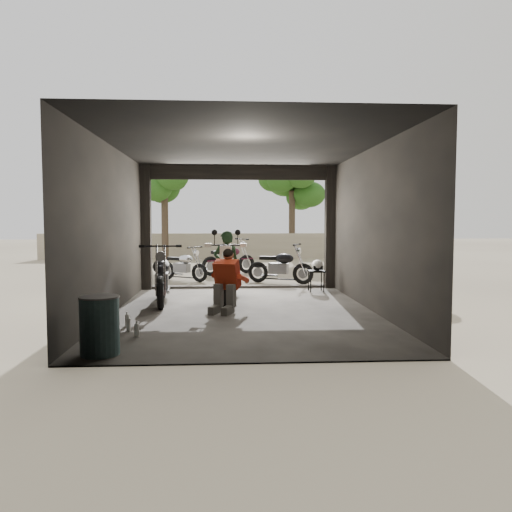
{
  "coord_description": "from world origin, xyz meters",
  "views": [
    {
      "loc": [
        -0.35,
        -9.55,
        1.77
      ],
      "look_at": [
        0.27,
        0.6,
        1.06
      ],
      "focal_mm": 35.0,
      "sensor_mm": 36.0,
      "label": 1
    }
  ],
  "objects": [
    {
      "name": "sign_post",
      "position": [
        3.85,
        3.24,
        1.65
      ],
      "size": [
        0.81,
        0.08,
        2.44
      ],
      "rotation": [
        0.0,
        0.0,
        -0.13
      ],
      "color": "black",
      "rests_on": "ground"
    },
    {
      "name": "mechanic",
      "position": [
        -0.37,
        -0.02,
        0.6
      ],
      "size": [
        0.86,
        0.99,
        1.2
      ],
      "primitive_type": null,
      "rotation": [
        0.0,
        0.0,
        -0.36
      ],
      "color": "red",
      "rests_on": "ground"
    },
    {
      "name": "main_bike",
      "position": [
        -0.28,
        1.35,
        0.66
      ],
      "size": [
        1.02,
        2.06,
        1.32
      ],
      "primitive_type": null,
      "rotation": [
        0.0,
        0.0,
        -0.11
      ],
      "color": "beige",
      "rests_on": "ground"
    },
    {
      "name": "oil_drum",
      "position": [
        -2.0,
        -3.0,
        0.39
      ],
      "size": [
        0.52,
        0.52,
        0.78
      ],
      "primitive_type": "cylinder",
      "rotation": [
        0.0,
        0.0,
        -0.03
      ],
      "color": "#3A5D61",
      "rests_on": "ground"
    },
    {
      "name": "left_bike",
      "position": [
        -1.72,
        1.16,
        0.65
      ],
      "size": [
        0.97,
        1.98,
        1.29
      ],
      "primitive_type": null,
      "rotation": [
        0.0,
        0.0,
        0.1
      ],
      "color": "black",
      "rests_on": "ground"
    },
    {
      "name": "outside_bike_c",
      "position": [
        1.19,
        4.47,
        0.57
      ],
      "size": [
        1.82,
        1.3,
        1.14
      ],
      "primitive_type": null,
      "rotation": [
        0.0,
        0.0,
        1.17
      ],
      "color": "black",
      "rests_on": "ground"
    },
    {
      "name": "boundary_wall",
      "position": [
        0.0,
        14.0,
        0.6
      ],
      "size": [
        18.0,
        0.3,
        1.2
      ],
      "primitive_type": "cube",
      "color": "gray",
      "rests_on": "ground"
    },
    {
      "name": "tree_left",
      "position": [
        -3.0,
        12.5,
        3.99
      ],
      "size": [
        2.2,
        2.2,
        5.6
      ],
      "color": "#382B1E",
      "rests_on": "ground"
    },
    {
      "name": "outside_bike_b",
      "position": [
        -0.24,
        6.95,
        0.6
      ],
      "size": [
        1.89,
        1.54,
        1.2
      ],
      "primitive_type": null,
      "rotation": [
        0.0,
        0.0,
        2.12
      ],
      "color": "#3F0F1E",
      "rests_on": "ground"
    },
    {
      "name": "rider",
      "position": [
        -0.33,
        1.52,
        0.78
      ],
      "size": [
        0.57,
        0.38,
        1.56
      ],
      "primitive_type": "imported",
      "rotation": [
        0.0,
        0.0,
        3.14
      ],
      "color": "black",
      "rests_on": "ground"
    },
    {
      "name": "ground",
      "position": [
        0.0,
        0.0,
        0.0
      ],
      "size": [
        80.0,
        80.0,
        0.0
      ],
      "primitive_type": "plane",
      "color": "#7A6D56",
      "rests_on": "ground"
    },
    {
      "name": "outside_bike_a",
      "position": [
        -1.61,
        5.24,
        0.52
      ],
      "size": [
        1.62,
        1.38,
        1.03
      ],
      "primitive_type": null,
      "rotation": [
        0.0,
        0.0,
        0.98
      ],
      "color": "black",
      "rests_on": "ground"
    },
    {
      "name": "stool",
      "position": [
        1.91,
        2.7,
        0.47
      ],
      "size": [
        0.39,
        0.39,
        0.54
      ],
      "rotation": [
        0.0,
        0.0,
        -0.1
      ],
      "color": "black",
      "rests_on": "ground"
    },
    {
      "name": "helmet",
      "position": [
        1.93,
        2.72,
        0.68
      ],
      "size": [
        0.36,
        0.36,
        0.27
      ],
      "primitive_type": "ellipsoid",
      "rotation": [
        0.0,
        0.0,
        0.29
      ],
      "color": "white",
      "rests_on": "stool"
    },
    {
      "name": "garage",
      "position": [
        0.0,
        0.55,
        1.28
      ],
      "size": [
        7.0,
        7.13,
        3.2
      ],
      "color": "#2D2B28",
      "rests_on": "ground"
    },
    {
      "name": "tree_right",
      "position": [
        2.8,
        14.0,
        3.56
      ],
      "size": [
        2.2,
        2.2,
        5.0
      ],
      "color": "#382B1E",
      "rests_on": "ground"
    }
  ]
}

